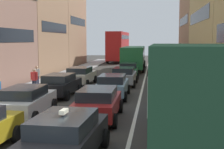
{
  "coord_description": "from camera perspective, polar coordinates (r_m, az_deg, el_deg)",
  "views": [
    {
      "loc": [
        2.54,
        -7.1,
        3.7
      ],
      "look_at": [
        0.0,
        12.0,
        1.6
      ],
      "focal_mm": 50.47,
      "sensor_mm": 36.0,
      "label": 1
    }
  ],
  "objects": [
    {
      "name": "removalist_box_truck",
      "position": [
        10.04,
        14.09,
        -3.88
      ],
      "size": [
        2.81,
        7.74,
        3.58
      ],
      "rotation": [
        0.0,
        0.0,
        1.55
      ],
      "color": "#B7B29E",
      "rests_on": "ground"
    },
    {
      "name": "pedestrian_near_kerb",
      "position": [
        26.05,
        -13.47,
        -0.02
      ],
      "size": [
        0.54,
        0.34,
        1.66
      ],
      "rotation": [
        0.0,
        0.0,
        1.7
      ],
      "color": "#262D47",
      "rests_on": "ground"
    },
    {
      "name": "wagon_right_lane_far",
      "position": [
        22.61,
        9.84,
        -1.25
      ],
      "size": [
        2.14,
        4.34,
        1.49
      ],
      "rotation": [
        0.0,
        0.0,
        1.59
      ],
      "color": "#B29319",
      "rests_on": "ground"
    },
    {
      "name": "wagon_left_lane_second",
      "position": [
        15.75,
        -15.35,
        -4.63
      ],
      "size": [
        2.17,
        4.36,
        1.49
      ],
      "rotation": [
        0.0,
        0.0,
        1.6
      ],
      "color": "silver",
      "rests_on": "ground"
    },
    {
      "name": "pedestrian_far_sidewalk",
      "position": [
        23.34,
        -13.9,
        -0.74
      ],
      "size": [
        0.54,
        0.34,
        1.66
      ],
      "rotation": [
        0.0,
        0.0,
        4.71
      ],
      "color": "#262D47",
      "rests_on": "ground"
    },
    {
      "name": "bus_mid_queue_primary",
      "position": [
        39.17,
        3.95,
        3.37
      ],
      "size": [
        2.9,
        10.53,
        2.9
      ],
      "rotation": [
        0.0,
        0.0,
        1.58
      ],
      "color": "#1E6033",
      "rests_on": "ground"
    },
    {
      "name": "taxi_centre_lane_front",
      "position": [
        9.83,
        -8.38,
        -11.02
      ],
      "size": [
        2.2,
        4.37,
        1.66
      ],
      "rotation": [
        0.0,
        0.0,
        1.53
      ],
      "color": "black",
      "rests_on": "ground"
    },
    {
      "name": "hatchback_centre_lane_third",
      "position": [
        20.35,
        0.09,
        -1.98
      ],
      "size": [
        2.11,
        4.32,
        1.49
      ],
      "rotation": [
        0.0,
        0.0,
        1.58
      ],
      "color": "#759EB7",
      "rests_on": "ground"
    },
    {
      "name": "sidewalk_left",
      "position": [
        28.86,
        -11.16,
        -1.12
      ],
      "size": [
        2.6,
        64.0,
        0.14
      ],
      "primitive_type": "cube",
      "color": "#969696",
      "rests_on": "ground"
    },
    {
      "name": "sedan_centre_lane_second",
      "position": [
        14.77,
        -2.55,
        -5.12
      ],
      "size": [
        2.12,
        4.33,
        1.49
      ],
      "rotation": [
        0.0,
        0.0,
        1.59
      ],
      "color": "#A51E1E",
      "rests_on": "ground"
    },
    {
      "name": "lane_stripe_right",
      "position": [
        27.36,
        5.75,
        -1.57
      ],
      "size": [
        0.16,
        60.0,
        0.01
      ],
      "primitive_type": "cube",
      "color": "silver",
      "rests_on": "ground"
    },
    {
      "name": "sedan_right_lane_behind_truck",
      "position": [
        16.92,
        10.65,
        -3.77
      ],
      "size": [
        2.08,
        4.31,
        1.49
      ],
      "rotation": [
        0.0,
        0.0,
        1.56
      ],
      "color": "#194C8C",
      "rests_on": "ground"
    },
    {
      "name": "coupe_centre_lane_fourth",
      "position": [
        25.85,
        2.18,
        -0.23
      ],
      "size": [
        2.09,
        4.31,
        1.49
      ],
      "rotation": [
        0.0,
        0.0,
        1.56
      ],
      "color": "gray",
      "rests_on": "ground"
    },
    {
      "name": "lane_stripe_left",
      "position": [
        27.68,
        -1.3,
        -1.45
      ],
      "size": [
        0.16,
        60.0,
        0.01
      ],
      "primitive_type": "cube",
      "color": "silver",
      "rests_on": "ground"
    },
    {
      "name": "building_row_left",
      "position": [
        32.66,
        -19.1,
        8.83
      ],
      "size": [
        7.2,
        43.9,
        12.37
      ],
      "rotation": [
        0.0,
        0.0,
        1.57
      ],
      "color": "tan",
      "rests_on": "ground"
    },
    {
      "name": "sedan_centre_lane_fifth",
      "position": [
        31.19,
        3.01,
        0.87
      ],
      "size": [
        2.15,
        4.35,
        1.49
      ],
      "rotation": [
        0.0,
        0.0,
        1.6
      ],
      "color": "#19592D",
      "rests_on": "ground"
    },
    {
      "name": "sedan_left_lane_fourth",
      "position": [
        26.22,
        -5.76,
        -0.17
      ],
      "size": [
        2.17,
        4.35,
        1.49
      ],
      "rotation": [
        0.0,
        0.0,
        1.54
      ],
      "color": "beige",
      "rests_on": "ground"
    },
    {
      "name": "bus_far_queue_secondary",
      "position": [
        53.26,
        1.12,
        5.28
      ],
      "size": [
        3.04,
        10.57,
        5.06
      ],
      "rotation": [
        0.0,
        0.0,
        1.54
      ],
      "color": "#B21919",
      "rests_on": "ground"
    },
    {
      "name": "sedan_left_lane_third",
      "position": [
        21.05,
        -9.42,
        -1.79
      ],
      "size": [
        2.17,
        4.35,
        1.49
      ],
      "rotation": [
        0.0,
        0.0,
        1.54
      ],
      "color": "black",
      "rests_on": "ground"
    }
  ]
}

